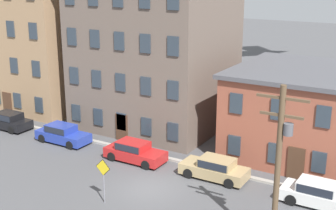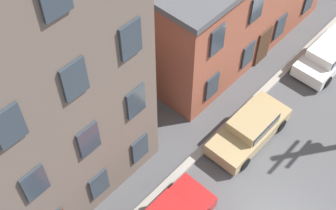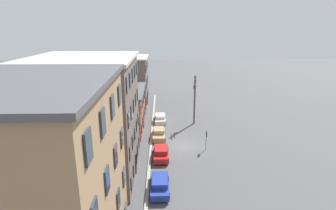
{
  "view_description": "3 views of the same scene",
  "coord_description": "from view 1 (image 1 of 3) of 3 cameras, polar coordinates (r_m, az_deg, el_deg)",
  "views": [
    {
      "loc": [
        14.58,
        -22.24,
        13.21
      ],
      "look_at": [
        -1.81,
        5.27,
        3.83
      ],
      "focal_mm": 50.0,
      "sensor_mm": 36.0,
      "label": 1
    },
    {
      "loc": [
        -9.09,
        -2.39,
        18.41
      ],
      "look_at": [
        -1.36,
        4.71,
        5.24
      ],
      "focal_mm": 50.0,
      "sensor_mm": 36.0,
      "label": 2
    },
    {
      "loc": [
        -33.21,
        3.05,
        15.92
      ],
      "look_at": [
        -0.37,
        2.14,
        6.08
      ],
      "focal_mm": 28.0,
      "sensor_mm": 36.0,
      "label": 3
    }
  ],
  "objects": [
    {
      "name": "car_blue",
      "position": [
        37.72,
        -12.75,
        -3.38
      ],
      "size": [
        4.4,
        1.92,
        1.43
      ],
      "color": "#233899",
      "rests_on": "ground_plane"
    },
    {
      "name": "kerb_strip",
      "position": [
        33.16,
        2.02,
        -7.01
      ],
      "size": [
        56.0,
        0.36,
        0.16
      ],
      "primitive_type": "cube",
      "color": "#9E998E",
      "rests_on": "ground_plane"
    },
    {
      "name": "apartment_corner",
      "position": [
        47.88,
        -15.31,
        7.9
      ],
      "size": [
        11.45,
        9.82,
        13.31
      ],
      "color": "#9E7A56",
      "rests_on": "ground_plane"
    },
    {
      "name": "car_tan",
      "position": [
        30.81,
        5.76,
        -7.62
      ],
      "size": [
        4.4,
        1.92,
        1.43
      ],
      "color": "tan",
      "rests_on": "ground_plane"
    },
    {
      "name": "utility_pole",
      "position": [
        22.21,
        13.4,
        -6.74
      ],
      "size": [
        2.4,
        0.44,
        8.3
      ],
      "color": "brown",
      "rests_on": "ground_plane"
    },
    {
      "name": "car_black",
      "position": [
        42.25,
        -18.95,
        -1.74
      ],
      "size": [
        4.4,
        1.92,
        1.43
      ],
      "color": "black",
      "rests_on": "ground_plane"
    },
    {
      "name": "apartment_midblock",
      "position": [
        39.9,
        -1.58,
        6.69
      ],
      "size": [
        12.23,
        10.49,
        13.05
      ],
      "color": "#66564C",
      "rests_on": "ground_plane"
    },
    {
      "name": "car_red",
      "position": [
        33.42,
        -4.11,
        -5.61
      ],
      "size": [
        4.4,
        1.92,
        1.43
      ],
      "color": "#B21E1E",
      "rests_on": "ground_plane"
    },
    {
      "name": "ground_plane",
      "position": [
        29.69,
        -2.24,
        -10.1
      ],
      "size": [
        200.0,
        200.0,
        0.0
      ],
      "primitive_type": "plane",
      "color": "#4C4C4F"
    },
    {
      "name": "caution_sign",
      "position": [
        27.42,
        -7.89,
        -8.31
      ],
      "size": [
        1.02,
        0.08,
        2.76
      ],
      "color": "slate",
      "rests_on": "ground_plane"
    },
    {
      "name": "apartment_far",
      "position": [
        35.41,
        17.8,
        -0.95
      ],
      "size": [
        11.97,
        10.42,
        6.31
      ],
      "color": "brown",
      "rests_on": "ground_plane"
    },
    {
      "name": "car_white",
      "position": [
        28.78,
        17.96,
        -10.19
      ],
      "size": [
        4.4,
        1.92,
        1.43
      ],
      "color": "silver",
      "rests_on": "ground_plane"
    }
  ]
}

